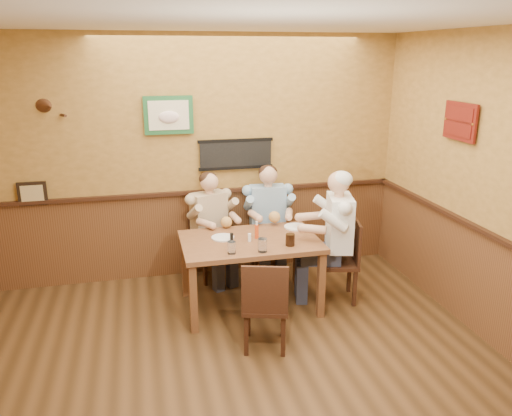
% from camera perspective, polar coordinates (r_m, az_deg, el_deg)
% --- Properties ---
extents(room, '(5.02, 5.03, 2.81)m').
position_cam_1_polar(room, '(3.51, -1.74, 2.64)').
color(room, '#362210').
rests_on(room, ground).
extents(dining_table, '(1.40, 0.90, 0.75)m').
position_cam_1_polar(dining_table, '(5.14, -0.67, -4.59)').
color(dining_table, brown).
rests_on(dining_table, ground).
extents(chair_back_left, '(0.48, 0.48, 0.81)m').
position_cam_1_polar(chair_back_left, '(5.90, -5.29, -4.32)').
color(chair_back_left, '#391E12').
rests_on(chair_back_left, ground).
extents(chair_back_right, '(0.41, 0.41, 0.84)m').
position_cam_1_polar(chair_back_right, '(6.03, 1.31, -3.63)').
color(chair_back_right, '#391E12').
rests_on(chair_back_right, ground).
extents(chair_right_end, '(0.50, 0.50, 0.90)m').
position_cam_1_polar(chair_right_end, '(5.44, 9.30, -5.93)').
color(chair_right_end, '#391E12').
rests_on(chair_right_end, ground).
extents(chair_near_side, '(0.50, 0.50, 0.87)m').
position_cam_1_polar(chair_near_side, '(4.55, 1.07, -10.78)').
color(chair_near_side, '#391E12').
rests_on(chair_near_side, ground).
extents(diner_tan_shirt, '(0.69, 0.69, 1.16)m').
position_cam_1_polar(diner_tan_shirt, '(5.84, -5.33, -2.74)').
color(diner_tan_shirt, beige).
rests_on(diner_tan_shirt, ground).
extents(diner_blue_polo, '(0.59, 0.59, 1.20)m').
position_cam_1_polar(diner_blue_polo, '(5.97, 1.32, -2.01)').
color(diner_blue_polo, '#86AACA').
rests_on(diner_blue_polo, ground).
extents(diner_white_elder, '(0.71, 0.71, 1.28)m').
position_cam_1_polar(diner_white_elder, '(5.37, 9.40, -4.04)').
color(diner_white_elder, white).
rests_on(diner_white_elder, ground).
extents(water_glass_left, '(0.10, 0.10, 0.12)m').
position_cam_1_polar(water_glass_left, '(4.75, -2.80, -4.53)').
color(water_glass_left, white).
rests_on(water_glass_left, dining_table).
extents(water_glass_mid, '(0.10, 0.10, 0.13)m').
position_cam_1_polar(water_glass_mid, '(4.78, 0.75, -4.27)').
color(water_glass_mid, white).
rests_on(water_glass_mid, dining_table).
extents(cola_tumbler, '(0.10, 0.10, 0.12)m').
position_cam_1_polar(cola_tumbler, '(4.95, 3.92, -3.64)').
color(cola_tumbler, black).
rests_on(cola_tumbler, dining_table).
extents(hot_sauce_bottle, '(0.05, 0.05, 0.16)m').
position_cam_1_polar(hot_sauce_bottle, '(5.12, 0.07, -2.61)').
color(hot_sauce_bottle, '#CD4115').
rests_on(hot_sauce_bottle, dining_table).
extents(salt_shaker, '(0.03, 0.03, 0.08)m').
position_cam_1_polar(salt_shaker, '(5.04, -0.75, -3.40)').
color(salt_shaker, white).
rests_on(salt_shaker, dining_table).
extents(pepper_shaker, '(0.04, 0.04, 0.08)m').
position_cam_1_polar(pepper_shaker, '(5.06, -2.80, -3.34)').
color(pepper_shaker, black).
rests_on(pepper_shaker, dining_table).
extents(plate_far_left, '(0.27, 0.27, 0.02)m').
position_cam_1_polar(plate_far_left, '(5.15, -3.81, -3.39)').
color(plate_far_left, silver).
rests_on(plate_far_left, dining_table).
extents(plate_far_right, '(0.29, 0.29, 0.02)m').
position_cam_1_polar(plate_far_right, '(5.47, 4.53, -2.16)').
color(plate_far_right, white).
rests_on(plate_far_right, dining_table).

